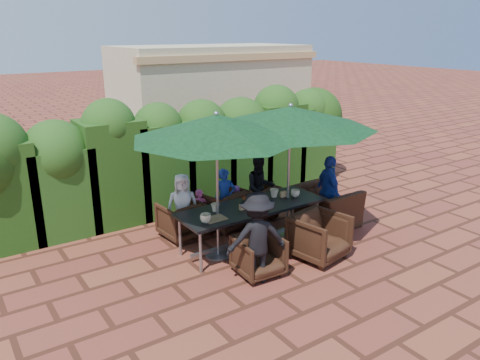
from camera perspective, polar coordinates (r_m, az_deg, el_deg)
ground at (r=8.43m, az=0.41°, el=-7.84°), size 80.00×80.00×0.00m
dining_table at (r=8.13m, az=1.41°, el=-3.63°), size 2.64×0.90×0.75m
umbrella_left at (r=7.31m, az=-2.90°, el=6.48°), size 2.73×2.73×2.46m
umbrella_right at (r=8.17m, az=6.16°, el=7.59°), size 2.99×2.99×2.46m
chair_far_left at (r=8.67m, az=-7.16°, el=-4.59°), size 0.77×0.73×0.74m
chair_far_mid at (r=9.01m, az=-2.02°, el=-3.27°), size 0.97×0.93×0.82m
chair_far_right at (r=9.48m, az=2.11°, el=-2.47°), size 0.86×0.82×0.73m
chair_near_left at (r=7.33m, az=2.30°, el=-9.00°), size 0.71×0.67×0.69m
chair_near_right at (r=7.91m, az=9.66°, el=-6.56°), size 0.94×0.90×0.84m
chair_end_right at (r=9.27m, az=10.48°, el=-2.40°), size 0.74×1.13×0.99m
adult_far_left at (r=8.61m, az=-7.02°, el=-3.09°), size 0.68×0.56×1.19m
adult_far_mid at (r=8.99m, az=-1.86°, el=-2.22°), size 0.50×0.46×1.15m
adult_far_right at (r=9.39m, az=2.44°, el=-0.93°), size 0.70×0.54×1.28m
adult_near_left at (r=6.99m, az=2.08°, el=-7.05°), size 1.00×0.69×1.42m
adult_end_right at (r=9.16m, az=10.75°, el=-1.34°), size 0.64×0.90×1.39m
child_left at (r=8.82m, az=-4.87°, el=-3.77°), size 0.37×0.33×0.83m
child_right at (r=9.16m, az=-0.28°, el=-3.02°), size 0.35×0.32×0.79m
pedestrian_a at (r=12.48m, az=-4.41°, el=4.69°), size 1.63×1.24×1.66m
pedestrian_b at (r=13.19m, az=-0.61°, el=5.40°), size 0.79×0.48×1.64m
pedestrian_c at (r=13.16m, az=1.02°, el=5.71°), size 1.27×0.97×1.80m
cup_a at (r=7.41m, az=-4.22°, el=-4.67°), size 0.18×0.18×0.14m
cup_b at (r=7.84m, az=-3.04°, el=-3.37°), size 0.15×0.15×0.14m
cup_c at (r=7.99m, az=2.42°, el=-2.99°), size 0.16×0.16×0.13m
cup_d at (r=8.52m, az=4.18°, el=-1.60°), size 0.16×0.16×0.15m
cup_e at (r=8.58m, az=6.74°, el=-1.61°), size 0.17×0.17×0.13m
ketchup_bottle at (r=8.10m, az=0.49°, el=-2.53°), size 0.04×0.04×0.17m
sauce_bottle at (r=8.09m, az=0.52°, el=-2.54°), size 0.04×0.04×0.17m
serving_tray at (r=7.54m, az=-3.07°, el=-4.73°), size 0.35×0.25×0.02m
number_block_left at (r=7.92m, az=0.34°, el=-3.28°), size 0.12×0.06×0.10m
number_block_right at (r=8.55m, az=5.30°, el=-1.73°), size 0.12×0.06×0.10m
hedge_wall at (r=9.80m, az=-8.15°, el=3.94°), size 9.10×1.60×2.46m
building at (r=15.52m, az=-3.57°, el=10.18°), size 6.20×3.08×3.20m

